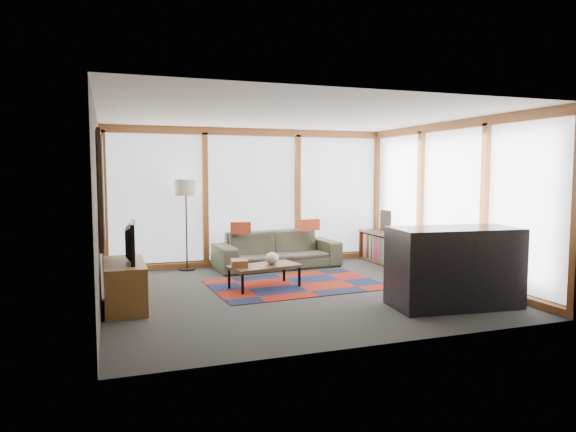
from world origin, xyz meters
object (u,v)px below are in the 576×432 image
object	(u,v)px
bar_counter	(454,267)
floor_lamp	(186,225)
sofa	(277,250)
coffee_table	(264,277)
bookshelf	(400,252)
television	(125,242)
tv_console	(125,285)

from	to	relation	value
bar_counter	floor_lamp	bearing A→B (deg)	134.84
sofa	coffee_table	distance (m)	1.69
bookshelf	coffee_table	bearing A→B (deg)	-166.02
television	sofa	bearing A→B (deg)	-51.44
tv_console	television	xyz separation A→B (m)	(0.02, 0.05, 0.57)
coffee_table	sofa	bearing A→B (deg)	65.26
television	bar_counter	xyz separation A→B (m)	(4.10, -1.41, -0.34)
tv_console	sofa	bearing A→B (deg)	36.16
floor_lamp	tv_console	distance (m)	2.66
sofa	floor_lamp	xyz separation A→B (m)	(-1.62, 0.32, 0.49)
bar_counter	sofa	bearing A→B (deg)	117.96
floor_lamp	television	world-z (taller)	floor_lamp
sofa	floor_lamp	world-z (taller)	floor_lamp
tv_console	bookshelf	bearing A→B (deg)	13.73
sofa	coffee_table	xyz separation A→B (m)	(-0.70, -1.53, -0.16)
coffee_table	bar_counter	world-z (taller)	bar_counter
floor_lamp	tv_console	xyz separation A→B (m)	(-1.14, -2.34, -0.52)
sofa	tv_console	distance (m)	3.42
sofa	television	world-z (taller)	television
floor_lamp	bar_counter	size ratio (longest dim) A/B	0.99
bookshelf	tv_console	world-z (taller)	tv_console
coffee_table	bar_counter	bearing A→B (deg)	-42.01
floor_lamp	coffee_table	bearing A→B (deg)	-63.76
tv_console	bar_counter	distance (m)	4.35
floor_lamp	tv_console	bearing A→B (deg)	-116.04
sofa	bar_counter	bearing A→B (deg)	-72.43
bookshelf	television	bearing A→B (deg)	-166.72
tv_console	bar_counter	size ratio (longest dim) A/B	0.73
tv_console	television	world-z (taller)	television
sofa	bookshelf	world-z (taller)	sofa
sofa	tv_console	xyz separation A→B (m)	(-2.76, -2.02, -0.03)
television	coffee_table	bearing A→B (deg)	-74.88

